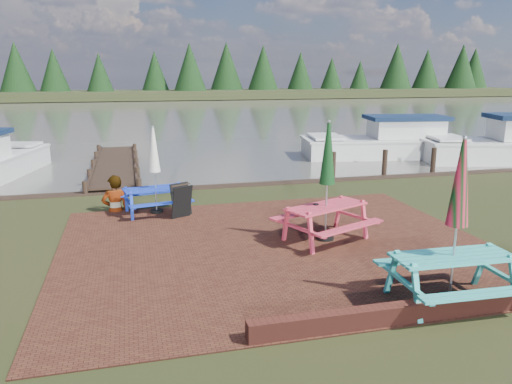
{
  "coord_description": "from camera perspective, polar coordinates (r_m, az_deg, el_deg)",
  "views": [
    {
      "loc": [
        -2.89,
        -8.59,
        3.6
      ],
      "look_at": [
        -0.22,
        1.92,
        1.0
      ],
      "focal_mm": 35.0,
      "sensor_mm": 36.0,
      "label": 1
    }
  ],
  "objects": [
    {
      "name": "boat_far",
      "position": [
        24.34,
        27.19,
        4.62
      ],
      "size": [
        7.67,
        4.29,
        2.27
      ],
      "rotation": [
        0.0,
        0.0,
        1.32
      ],
      "color": "silver",
      "rests_on": "ground"
    },
    {
      "name": "far_treeline",
      "position": [
        74.64,
        -12.35,
        12.93
      ],
      "size": [
        120.0,
        10.0,
        8.1
      ],
      "color": "black",
      "rests_on": "ground"
    },
    {
      "name": "jetty",
      "position": [
        20.18,
        -15.78,
        3.02
      ],
      "size": [
        1.76,
        9.08,
        1.0
      ],
      "color": "black",
      "rests_on": "ground"
    },
    {
      "name": "water",
      "position": [
        45.82,
        -10.71,
        8.74
      ],
      "size": [
        120.0,
        60.0,
        0.02
      ],
      "primitive_type": "cube",
      "color": "#423F38",
      "rests_on": "ground"
    },
    {
      "name": "person",
      "position": [
        13.58,
        -15.99,
        1.79
      ],
      "size": [
        0.78,
        0.58,
        1.94
      ],
      "primitive_type": "imported",
      "rotation": [
        0.0,
        0.0,
        3.32
      ],
      "color": "gray",
      "rests_on": "ground"
    },
    {
      "name": "chalkboard",
      "position": [
        12.79,
        -8.52,
        -0.97
      ],
      "size": [
        0.57,
        0.7,
        0.85
      ],
      "rotation": [
        0.0,
        0.0,
        0.44
      ],
      "color": "black",
      "rests_on": "ground"
    },
    {
      "name": "brick_wall",
      "position": [
        8.68,
        23.26,
        -11.1
      ],
      "size": [
        6.21,
        1.79,
        0.3
      ],
      "color": "#4C1E16",
      "rests_on": "ground"
    },
    {
      "name": "picnic_table_teal",
      "position": [
        8.44,
        21.72,
        -5.95
      ],
      "size": [
        1.97,
        1.76,
        2.66
      ],
      "rotation": [
        0.0,
        0.0,
        -0.03
      ],
      "color": "teal",
      "rests_on": "ground"
    },
    {
      "name": "paving",
      "position": [
        10.64,
        2.4,
        -6.25
      ],
      "size": [
        9.0,
        7.5,
        0.02
      ],
      "primitive_type": "cube",
      "color": "#3C1B13",
      "rests_on": "ground"
    },
    {
      "name": "ground",
      "position": [
        9.75,
        4.1,
        -8.22
      ],
      "size": [
        120.0,
        120.0,
        0.0
      ],
      "primitive_type": "plane",
      "color": "black",
      "rests_on": "ground"
    },
    {
      "name": "picnic_table_blue",
      "position": [
        13.2,
        -11.42,
        0.94
      ],
      "size": [
        1.87,
        1.73,
        2.27
      ],
      "rotation": [
        0.0,
        0.0,
        0.19
      ],
      "color": "#162FA5",
      "rests_on": "ground"
    },
    {
      "name": "picnic_table_red",
      "position": [
        10.9,
        8.05,
        -0.92
      ],
      "size": [
        2.38,
        2.27,
        2.6
      ],
      "rotation": [
        0.0,
        0.0,
        0.4
      ],
      "color": "#BB3044",
      "rests_on": "ground"
    },
    {
      "name": "boat_near",
      "position": [
        23.93,
        15.01,
        5.38
      ],
      "size": [
        7.93,
        3.85,
        2.06
      ],
      "rotation": [
        0.0,
        0.0,
        1.4
      ],
      "color": "silver",
      "rests_on": "ground"
    }
  ]
}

